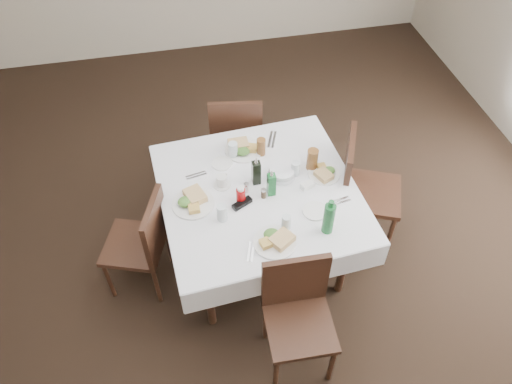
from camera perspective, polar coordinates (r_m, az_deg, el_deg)
The scene contains 33 objects.
ground_plane at distance 4.01m, azimuth -1.87°, elevation -10.14°, with size 7.00×7.00×0.00m, color black.
room_shell at distance 2.73m, azimuth -2.75°, elevation 9.50°, with size 6.04×7.04×2.80m.
dining_table at distance 3.63m, azimuth 0.34°, elevation -0.65°, with size 1.48×1.48×0.76m.
chair_north at distance 4.39m, azimuth -2.28°, elevation 6.86°, with size 0.51×0.51×0.94m.
chair_south at distance 3.30m, azimuth 4.75°, elevation -13.11°, with size 0.45×0.45×0.91m.
chair_east at distance 3.97m, azimuth 11.77°, elevation 0.92°, with size 0.62×0.62×0.99m.
chair_west at distance 3.69m, azimuth -12.63°, elevation -5.34°, with size 0.54×0.54×0.90m.
meal_north at distance 3.85m, azimuth -1.54°, elevation 5.01°, with size 0.29×0.29×0.06m.
meal_south at distance 3.26m, azimuth 2.25°, elevation -5.50°, with size 0.28×0.28×0.06m.
meal_east at distance 3.70m, azimuth 7.85°, elevation 2.16°, with size 0.24×0.24×0.05m.
meal_west at distance 3.50m, azimuth -7.28°, elevation -1.04°, with size 0.30×0.30×0.07m.
side_plate_a at distance 3.77m, azimuth -3.90°, elevation 3.29°, with size 0.16×0.16×0.01m.
side_plate_b at distance 3.46m, azimuth 6.77°, elevation -2.17°, with size 0.18×0.18×0.01m.
water_n at distance 3.78m, azimuth -2.64°, elevation 4.81°, with size 0.07×0.07×0.13m.
water_s at distance 3.31m, azimuth 3.47°, elevation -3.48°, with size 0.06×0.06×0.11m.
water_e at distance 3.66m, azimuth 4.53°, elevation 2.69°, with size 0.06×0.06×0.12m.
water_w at distance 3.36m, azimuth -3.90°, elevation -2.36°, with size 0.07×0.07×0.13m.
iced_tea_a at distance 3.80m, azimuth 0.59°, elevation 5.19°, with size 0.07×0.07×0.14m.
iced_tea_b at distance 3.70m, azimuth 6.45°, elevation 3.73°, with size 0.08×0.08×0.17m.
bread_basket at distance 3.65m, azimuth 2.99°, elevation 2.14°, with size 0.20×0.20×0.07m.
oil_cruet_dark at distance 3.56m, azimuth 0.02°, elevation 2.33°, with size 0.06×0.06×0.25m.
oil_cruet_green at distance 3.48m, azimuth 1.77°, elevation 0.96°, with size 0.06×0.06×0.23m.
ketchup_bottle at distance 3.46m, azimuth -1.74°, elevation -0.35°, with size 0.07×0.07×0.14m.
salt_shaker at distance 3.54m, azimuth -1.10°, elevation 0.49°, with size 0.04×0.04×0.08m.
pepper_shaker at distance 3.50m, azimuth 0.87°, elevation -0.16°, with size 0.04×0.04×0.08m.
coffee_mug at distance 3.59m, azimuth -3.90°, elevation 1.24°, with size 0.12×0.12×0.09m.
sunglasses at distance 3.47m, azimuth -1.60°, elevation -1.31°, with size 0.16×0.11×0.03m.
green_bottle at distance 3.27m, azimuth 8.32°, elevation -2.96°, with size 0.08×0.08×0.29m.
sugar_caddy at distance 3.59m, azimuth 5.89°, elevation 0.75°, with size 0.11×0.08×0.05m.
cutlery_n at distance 3.96m, azimuth 1.84°, elevation 6.02°, with size 0.12×0.20×0.01m.
cutlery_s at distance 3.23m, azimuth -0.58°, elevation -6.84°, with size 0.09×0.16×0.01m.
cutlery_e at distance 3.54m, azimuth 9.36°, elevation -1.13°, with size 0.19×0.08×0.01m.
cutlery_w at distance 3.70m, azimuth -6.86°, elevation 1.91°, with size 0.16×0.07×0.01m.
Camera 1 is at (-0.32, -2.13, 3.39)m, focal length 35.00 mm.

